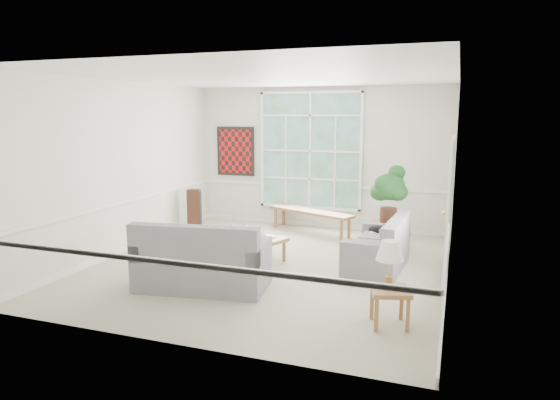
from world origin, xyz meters
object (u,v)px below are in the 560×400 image
Objects in this scene: loveseat_right at (377,243)px; side_table at (390,307)px; end_table at (386,234)px; loveseat_front at (203,254)px; coffee_table at (254,247)px.

side_table is (0.48, -2.14, -0.19)m from loveseat_right.
side_table is at bearing -74.00° from loveseat_right.
end_table is 3.58m from side_table.
coffee_table is (0.14, 1.54, -0.28)m from loveseat_front.
loveseat_right is at bearing 29.19° from loveseat_front.
loveseat_front reaches higher than coffee_table.
end_table is at bearing 60.03° from coffee_table.
end_table is at bearing 98.46° from side_table.
coffee_table is at bearing -141.84° from end_table.
side_table is at bearing -81.54° from end_table.
loveseat_right is 2.20m from side_table.
loveseat_right is at bearing 26.35° from coffee_table.
side_table is (2.52, -1.98, 0.02)m from coffee_table.
end_table is (2.13, 3.11, -0.25)m from loveseat_front.
loveseat_right is at bearing 102.62° from side_table.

